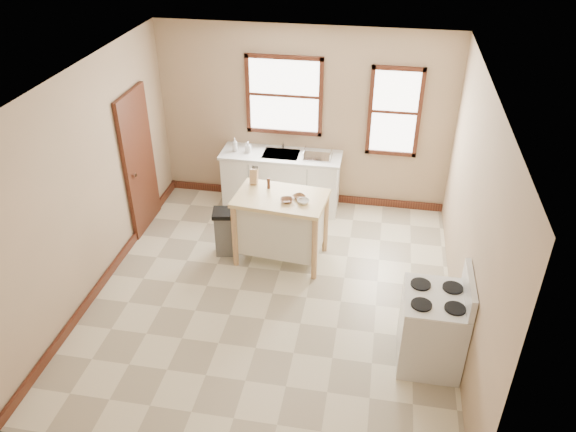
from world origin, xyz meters
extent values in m
plane|color=beige|center=(0.00, 0.00, 0.00)|extent=(5.00, 5.00, 0.00)
plane|color=white|center=(0.00, 0.00, 2.80)|extent=(5.00, 5.00, 0.00)
cube|color=#9F8769|center=(0.00, 2.50, 1.40)|extent=(4.50, 0.04, 2.80)
cube|color=#9F8769|center=(-2.25, 0.00, 1.40)|extent=(0.04, 5.00, 2.80)
cube|color=#9F8769|center=(2.25, 0.00, 1.40)|extent=(0.04, 5.00, 2.80)
cube|color=#3B1710|center=(-2.21, 1.30, 1.05)|extent=(0.06, 0.90, 2.10)
cube|color=#3B1710|center=(0.00, 2.47, 0.06)|extent=(4.50, 0.04, 0.12)
cube|color=#3B1710|center=(-2.22, 0.00, 0.06)|extent=(0.04, 5.00, 0.12)
cylinder|color=silver|center=(-0.30, 2.38, 1.03)|extent=(0.03, 0.03, 0.22)
imported|color=#B2B2B2|center=(-1.02, 2.17, 1.03)|extent=(0.10, 0.10, 0.22)
imported|color=#B2B2B2|center=(-0.81, 2.18, 1.01)|extent=(0.09, 0.09, 0.17)
cylinder|color=#472413|center=(-0.24, 1.00, 1.05)|extent=(0.05, 0.05, 0.15)
imported|color=brown|center=(0.06, 0.69, 1.00)|extent=(0.21, 0.21, 0.04)
imported|color=brown|center=(0.20, 0.81, 1.00)|extent=(0.22, 0.22, 0.04)
imported|color=silver|center=(0.28, 0.69, 1.00)|extent=(0.20, 0.20, 0.05)
camera|label=1|loc=(1.18, -5.47, 4.66)|focal=35.00mm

